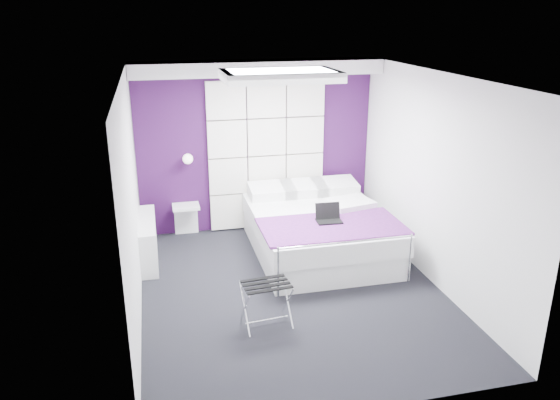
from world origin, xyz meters
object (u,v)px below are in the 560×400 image
Objects in this scene: radiator at (148,240)px; luggage_rack at (266,304)px; bed at (318,230)px; wall_lamp at (188,158)px; nightstand at (186,207)px; laptop at (328,217)px.

luggage_rack is at bearing -57.83° from radiator.
radiator is 0.53× the size of bed.
wall_lamp is 2.95m from luggage_rack.
luggage_rack is at bearing -77.67° from wall_lamp.
radiator reaches higher than nightstand.
bed is 5.66× the size of nightstand.
nightstand is at bearing 98.38° from luggage_rack.
wall_lamp reaches higher than luggage_rack.
laptop is (1.77, -1.40, 0.21)m from nightstand.
luggage_rack is at bearing -76.09° from nightstand.
bed is 6.81× the size of laptop.
wall_lamp is 2.29m from laptop.
wall_lamp is at bearing 96.80° from luggage_rack.
nightstand is (-0.07, -0.04, -0.73)m from wall_lamp.
nightstand is (0.57, 0.72, 0.19)m from radiator.
laptop is at bearing -38.33° from nightstand.
nightstand is at bearing 51.59° from radiator.
wall_lamp is 0.12× the size of radiator.
luggage_rack is at bearing -123.25° from bed.
luggage_rack is at bearing -127.94° from laptop.
bed is at bearing -31.32° from wall_lamp.
bed is 2.04m from nightstand.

